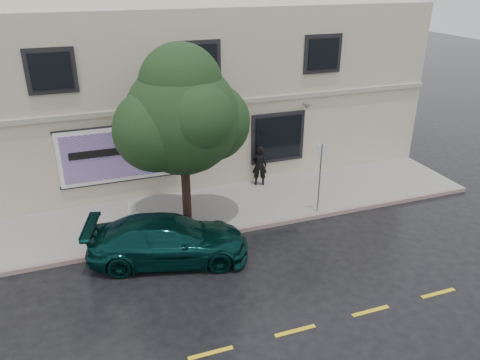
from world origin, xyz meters
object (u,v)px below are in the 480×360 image
object	(u,v)px
street_tree	(182,118)
fire_hydrant	(133,213)
car	(168,240)
pedestrian	(259,165)

from	to	relation	value
street_tree	fire_hydrant	xyz separation A→B (m)	(-1.75, 0.73, -3.42)
car	street_tree	distance (m)	3.78
car	fire_hydrant	distance (m)	2.45
street_tree	fire_hydrant	bearing A→B (deg)	157.23
car	fire_hydrant	size ratio (longest dim) A/B	5.62
car	fire_hydrant	world-z (taller)	car
car	pedestrian	xyz separation A→B (m)	(4.56, 3.92, 0.28)
car	street_tree	size ratio (longest dim) A/B	0.86
pedestrian	street_tree	world-z (taller)	street_tree
car	pedestrian	distance (m)	6.02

